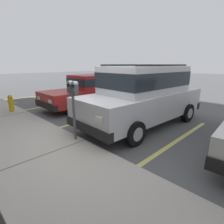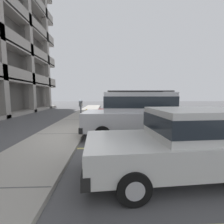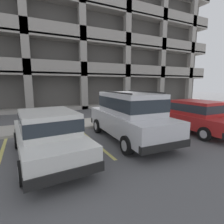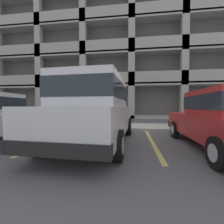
{
  "view_description": "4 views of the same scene",
  "coord_description": "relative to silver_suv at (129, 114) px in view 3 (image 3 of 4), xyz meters",
  "views": [
    {
      "loc": [
        -3.49,
        2.68,
        2.04
      ],
      "look_at": [
        -0.27,
        -0.52,
        0.79
      ],
      "focal_mm": 28.0,
      "sensor_mm": 36.0,
      "label": 1
    },
    {
      "loc": [
        -6.7,
        -0.82,
        1.84
      ],
      "look_at": [
        0.18,
        -1.09,
        1.08
      ],
      "focal_mm": 24.0,
      "sensor_mm": 36.0,
      "label": 2
    },
    {
      "loc": [
        -4.01,
        -8.3,
        2.36
      ],
      "look_at": [
        -0.29,
        -0.88,
        0.99
      ],
      "focal_mm": 28.0,
      "sensor_mm": 36.0,
      "label": 3
    },
    {
      "loc": [
        0.99,
        -6.69,
        1.13
      ],
      "look_at": [
        0.2,
        -0.93,
        0.91
      ],
      "focal_mm": 24.0,
      "sensor_mm": 36.0,
      "label": 4
    }
  ],
  "objects": [
    {
      "name": "fire_hydrant",
      "position": [
        4.67,
        2.84,
        -0.62
      ],
      "size": [
        0.3,
        0.3,
        0.7
      ],
      "color": "gold",
      "rests_on": "sidewalk"
    },
    {
      "name": "red_sedan",
      "position": [
        -3.32,
        -0.5,
        -0.27
      ],
      "size": [
        2.05,
        4.59,
        1.54
      ],
      "rotation": [
        0.0,
        0.0,
        0.07
      ],
      "color": "silver",
      "rests_on": "ground_plane"
    },
    {
      "name": "silver_suv",
      "position": [
        0.0,
        0.0,
        0.0
      ],
      "size": [
        2.17,
        4.86,
        2.03
      ],
      "rotation": [
        0.0,
        0.0,
        -0.05
      ],
      "color": "silver",
      "rests_on": "ground_plane"
    },
    {
      "name": "dark_hatchback",
      "position": [
        3.46,
        -0.38,
        -0.27
      ],
      "size": [
        1.85,
        4.48,
        1.54
      ],
      "rotation": [
        0.0,
        0.0,
        -0.0
      ],
      "color": "red",
      "rests_on": "ground_plane"
    },
    {
      "name": "parking_meter_near",
      "position": [
        0.36,
        2.54,
        0.17
      ],
      "size": [
        0.35,
        0.12,
        1.53
      ],
      "color": "#595B60",
      "rests_on": "sidewalk"
    },
    {
      "name": "ground_plane",
      "position": [
        0.13,
        2.19,
        -1.14
      ],
      "size": [
        80.0,
        80.0,
        0.1
      ],
      "color": "#565659"
    },
    {
      "name": "parking_garage",
      "position": [
        1.02,
        14.6,
        6.45
      ],
      "size": [
        32.0,
        10.0,
        16.25
      ],
      "color": "#54514D",
      "rests_on": "ground_plane"
    },
    {
      "name": "parking_stall_lines",
      "position": [
        1.75,
        0.79,
        -1.08
      ],
      "size": [
        13.07,
        4.8,
        0.01
      ],
      "color": "#DBD16B",
      "rests_on": "ground_plane"
    },
    {
      "name": "sidewalk",
      "position": [
        0.13,
        3.49,
        -1.03
      ],
      "size": [
        40.0,
        2.2,
        0.12
      ],
      "color": "#ADA89E",
      "rests_on": "ground_plane"
    }
  ]
}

